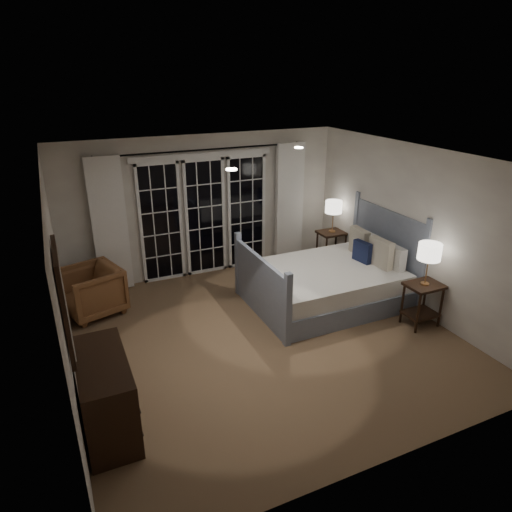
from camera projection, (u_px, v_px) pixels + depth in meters
name	position (u px, v px, depth m)	size (l,w,h in m)	color
floor	(264.00, 336.00, 6.44)	(5.00, 5.00, 0.00)	brown
ceiling	(265.00, 158.00, 5.50)	(5.00, 5.00, 0.00)	white
wall_left	(60.00, 289.00, 5.01)	(0.02, 5.00, 2.50)	beige
wall_right	(413.00, 229.00, 6.93)	(0.02, 5.00, 2.50)	beige
wall_back	(204.00, 206.00, 8.08)	(5.00, 0.02, 2.50)	beige
wall_front	(391.00, 355.00, 3.86)	(5.00, 0.02, 2.50)	beige
french_doors	(205.00, 215.00, 8.10)	(2.50, 0.04, 2.20)	black
curtain_rod	(203.00, 150.00, 7.61)	(0.03, 0.03, 3.50)	black
curtain_left	(110.00, 226.00, 7.38)	(0.55, 0.10, 2.25)	white
curtain_right	(289.00, 203.00, 8.65)	(0.55, 0.10, 2.25)	white
downlight_a	(299.00, 148.00, 6.31)	(0.12, 0.12, 0.01)	white
downlight_b	(231.00, 169.00, 4.93)	(0.12, 0.12, 0.01)	white
bed	(329.00, 281.00, 7.31)	(2.38, 1.72, 1.40)	gray
nightstand_left	(422.00, 298.00, 6.58)	(0.50, 0.40, 0.66)	black
nightstand_right	(331.00, 243.00, 8.68)	(0.51, 0.41, 0.66)	black
lamp_left	(430.00, 252.00, 6.31)	(0.32, 0.32, 0.62)	#BB834A
lamp_right	(334.00, 207.00, 8.42)	(0.31, 0.31, 0.60)	#BB834A
armchair	(92.00, 291.00, 6.92)	(0.80, 0.82, 0.75)	brown
dresser	(106.00, 395.00, 4.66)	(0.50, 1.17, 0.83)	black
mirror	(64.00, 300.00, 4.14)	(0.05, 0.85, 1.00)	black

